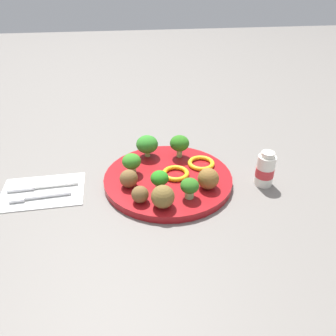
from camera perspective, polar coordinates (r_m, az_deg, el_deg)
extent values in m
plane|color=slate|center=(0.73, 0.00, -2.41)|extent=(4.00, 4.00, 0.00)
cylinder|color=maroon|center=(0.72, 0.00, -1.88)|extent=(0.28, 0.28, 0.02)
cylinder|color=#99D068|center=(0.68, -1.45, -3.19)|extent=(0.02, 0.02, 0.01)
ellipsoid|color=#27801D|center=(0.66, -1.47, -1.76)|extent=(0.04, 0.04, 0.03)
cylinder|color=#94C177|center=(0.73, -6.24, -0.37)|extent=(0.02, 0.02, 0.01)
ellipsoid|color=#368025|center=(0.72, -6.35, 1.17)|extent=(0.04, 0.04, 0.03)
cylinder|color=#9FB97A|center=(0.79, 1.98, 2.61)|extent=(0.01, 0.01, 0.02)
ellipsoid|color=#2B6F1C|center=(0.78, 2.02, 4.32)|extent=(0.05, 0.05, 0.04)
cylinder|color=#96CC6B|center=(0.79, -3.58, 2.49)|extent=(0.01, 0.01, 0.01)
ellipsoid|color=#2F7F27|center=(0.78, -3.64, 4.13)|extent=(0.05, 0.05, 0.04)
cylinder|color=#95C97D|center=(0.65, 3.72, -4.59)|extent=(0.02, 0.02, 0.01)
ellipsoid|color=#2E6C1E|center=(0.64, 3.78, -3.09)|extent=(0.04, 0.04, 0.03)
sphere|color=brown|center=(0.68, -6.82, -1.83)|extent=(0.04, 0.04, 0.04)
sphere|color=brown|center=(0.64, -4.87, -4.58)|extent=(0.03, 0.03, 0.03)
sphere|color=brown|center=(0.68, 6.99, -1.83)|extent=(0.04, 0.04, 0.04)
sphere|color=brown|center=(0.62, -0.91, -4.99)|extent=(0.04, 0.04, 0.04)
torus|color=yellow|center=(0.76, 5.76, 0.84)|extent=(0.08, 0.08, 0.01)
torus|color=yellow|center=(0.72, 1.30, -0.86)|extent=(0.08, 0.08, 0.01)
cube|color=white|center=(0.74, -20.96, -3.96)|extent=(0.17, 0.12, 0.01)
cube|color=silver|center=(0.72, -20.06, -4.34)|extent=(0.09, 0.02, 0.01)
cube|color=silver|center=(0.73, -24.68, -4.81)|extent=(0.03, 0.02, 0.01)
cube|color=white|center=(0.75, -18.78, -2.67)|extent=(0.09, 0.02, 0.01)
cube|color=silver|center=(0.76, -24.14, -3.17)|extent=(0.06, 0.02, 0.01)
cylinder|color=white|center=(0.73, 16.48, -0.42)|extent=(0.04, 0.04, 0.07)
cylinder|color=red|center=(0.73, 16.44, -0.65)|extent=(0.04, 0.04, 0.02)
cylinder|color=silver|center=(0.71, 16.95, 2.26)|extent=(0.03, 0.03, 0.01)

